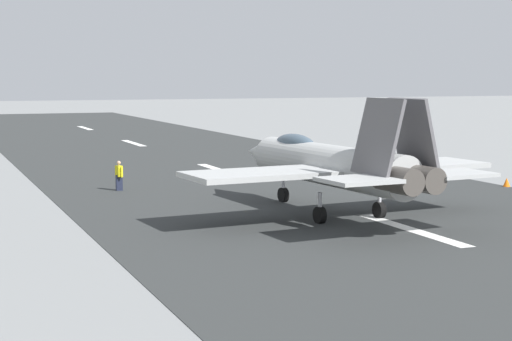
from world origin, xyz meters
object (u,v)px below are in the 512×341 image
Objects in this scene: marker_cone_mid at (507,182)px; fighter_jet at (330,164)px; marker_cone_far at (354,155)px; crew_person at (119,176)px.

fighter_jet is at bearing 109.94° from marker_cone_mid.
marker_cone_far is at bearing -30.67° from fighter_jet.
fighter_jet is 29.59× the size of marker_cone_mid.
crew_person reaches higher than marker_cone_mid.
fighter_jet is 9.44× the size of crew_person.
crew_person is 3.13× the size of marker_cone_mid.
crew_person is (12.03, 7.37, -1.58)m from fighter_jet.
crew_person is 3.13× the size of marker_cone_far.
marker_cone_mid is at bearing -70.06° from fighter_jet.
fighter_jet is 29.59× the size of marker_cone_far.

